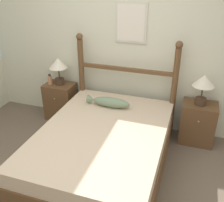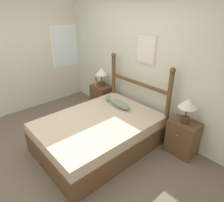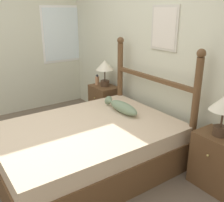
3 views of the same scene
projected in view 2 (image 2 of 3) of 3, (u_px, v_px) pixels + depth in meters
name	position (u px, v px, depth m)	size (l,w,h in m)	color
ground_plane	(67.00, 153.00, 3.46)	(16.00, 16.00, 0.00)	brown
wall_back	(137.00, 63.00, 3.94)	(6.40, 0.08, 2.55)	beige
wall_left	(12.00, 58.00, 4.35)	(0.08, 6.40, 2.55)	beige
bed	(99.00, 133.00, 3.54)	(1.49, 2.05, 0.54)	brown
headboard	(138.00, 92.00, 3.91)	(1.50, 0.10, 1.43)	brown
nightstand_left	(101.00, 97.00, 4.81)	(0.47, 0.37, 0.60)	brown
nightstand_right	(182.00, 138.00, 3.36)	(0.47, 0.37, 0.60)	brown
table_lamp_left	(102.00, 73.00, 4.55)	(0.29, 0.29, 0.43)	#422D1E
table_lamp_right	(188.00, 105.00, 3.10)	(0.29, 0.29, 0.43)	#422D1E
bottle	(96.00, 82.00, 4.71)	(0.07, 0.07, 0.18)	tan
fish_pillow	(118.00, 104.00, 3.82)	(0.61, 0.16, 0.14)	gray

